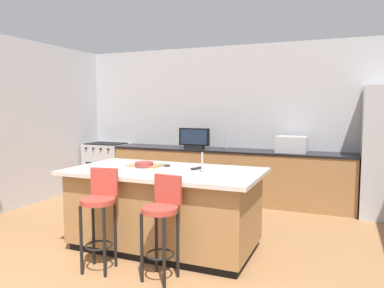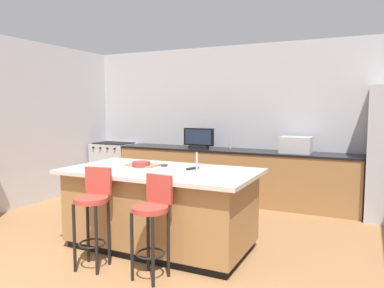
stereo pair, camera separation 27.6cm
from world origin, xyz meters
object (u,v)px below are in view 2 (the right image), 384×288
object	(u,v)px
microwave	(296,145)
bar_stool_left	(93,208)
tv_remote	(193,168)
range_oven	(114,165)
cell_phone	(165,165)
tv_monitor	(199,139)
fruit_bowl	(141,164)
cutting_board	(143,165)
bar_stool_right	(152,217)
kitchen_island	(161,208)

from	to	relation	value
microwave	bar_stool_left	bearing A→B (deg)	-114.56
tv_remote	range_oven	bearing A→B (deg)	160.79
bar_stool_left	tv_remote	distance (m)	1.19
cell_phone	tv_remote	size ratio (longest dim) A/B	0.88
range_oven	tv_monitor	world-z (taller)	tv_monitor
tv_monitor	tv_remote	world-z (taller)	tv_monitor
microwave	fruit_bowl	size ratio (longest dim) A/B	2.24
range_oven	cutting_board	bearing A→B (deg)	-46.21
tv_monitor	bar_stool_left	world-z (taller)	tv_monitor
range_oven	bar_stool_right	size ratio (longest dim) A/B	0.94
cell_phone	tv_remote	xyz separation A→B (m)	(0.42, -0.09, 0.01)
range_oven	cell_phone	size ratio (longest dim) A/B	6.14
bar_stool_right	cutting_board	distance (m)	1.12
tv_monitor	tv_remote	size ratio (longest dim) A/B	3.35
bar_stool_right	range_oven	bearing A→B (deg)	137.80
kitchen_island	bar_stool_right	distance (m)	0.79
microwave	fruit_bowl	bearing A→B (deg)	-121.18
kitchen_island	range_oven	world-z (taller)	range_oven
range_oven	cutting_board	world-z (taller)	cutting_board
bar_stool_left	bar_stool_right	xyz separation A→B (m)	(0.66, 0.05, -0.02)
kitchen_island	bar_stool_left	world-z (taller)	bar_stool_left
bar_stool_right	cell_phone	size ratio (longest dim) A/B	6.54
microwave	cutting_board	xyz separation A→B (m)	(-1.43, -2.25, -0.10)
range_oven	cell_phone	xyz separation A→B (m)	(2.39, -2.14, 0.47)
tv_monitor	microwave	bearing A→B (deg)	1.76
kitchen_island	fruit_bowl	xyz separation A→B (m)	(-0.30, 0.07, 0.48)
kitchen_island	bar_stool_right	world-z (taller)	bar_stool_right
microwave	tv_remote	distance (m)	2.36
microwave	cell_phone	size ratio (longest dim) A/B	3.20
tv_monitor	cutting_board	distance (m)	2.22
bar_stool_left	fruit_bowl	distance (m)	0.90
cell_phone	cutting_board	bearing A→B (deg)	-177.95
kitchen_island	tv_monitor	distance (m)	2.48
microwave	bar_stool_right	distance (m)	3.23
range_oven	cutting_board	size ratio (longest dim) A/B	2.40
microwave	cutting_board	distance (m)	2.67
microwave	cutting_board	world-z (taller)	microwave
bar_stool_left	bar_stool_right	size ratio (longest dim) A/B	1.03
bar_stool_left	cell_phone	size ratio (longest dim) A/B	6.75
kitchen_island	cutting_board	distance (m)	0.58
bar_stool_right	cell_phone	bearing A→B (deg)	118.86
tv_remote	bar_stool_right	bearing A→B (deg)	-71.56
bar_stool_left	cell_phone	world-z (taller)	bar_stool_left
kitchen_island	range_oven	xyz separation A→B (m)	(-2.48, 2.39, -0.01)
tv_monitor	cell_phone	bearing A→B (deg)	-76.76
range_oven	bar_stool_left	distance (m)	3.82
cell_phone	cutting_board	distance (m)	0.26
microwave	tv_monitor	world-z (taller)	tv_monitor
tv_remote	cell_phone	bearing A→B (deg)	-173.18
kitchen_island	range_oven	size ratio (longest dim) A/B	2.39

